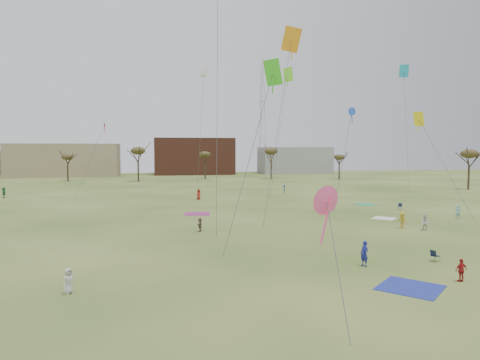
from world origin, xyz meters
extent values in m
plane|color=#2F5019|center=(0.00, 0.00, 0.00)|extent=(260.00, 260.00, 0.00)
imported|color=silver|center=(-12.61, -1.02, 0.74)|extent=(0.84, 0.85, 1.49)
imported|color=navy|center=(6.92, 1.17, 0.90)|extent=(0.65, 0.77, 1.81)
imported|color=#A91D1E|center=(11.19, -3.33, 0.73)|extent=(0.89, 0.44, 1.46)
imported|color=brown|center=(-3.25, 16.57, 0.69)|extent=(0.71, 1.34, 1.38)
imported|color=#B99322|center=(17.87, 14.31, 0.87)|extent=(1.00, 1.28, 1.74)
imported|color=#7CC7CE|center=(27.86, 18.62, 0.84)|extent=(0.72, 0.60, 1.68)
imported|color=silver|center=(19.45, 12.61, 0.83)|extent=(0.98, 1.02, 1.66)
imported|color=#246D35|center=(-33.20, 53.47, 0.90)|extent=(1.01, 1.76, 1.81)
imported|color=maroon|center=(-0.65, 44.54, 0.87)|extent=(1.02, 0.91, 1.74)
imported|color=#1C5083|center=(16.42, 52.42, 0.78)|extent=(0.85, 1.13, 1.56)
cube|color=#223096|center=(7.35, -3.85, 0.00)|extent=(4.81, 4.81, 0.03)
cube|color=white|center=(19.37, 20.60, 0.00)|extent=(3.55, 3.55, 0.03)
cube|color=#952D6E|center=(-2.42, 28.52, 0.00)|extent=(3.66, 3.66, 0.03)
cube|color=#369462|center=(23.40, 33.20, 0.00)|extent=(3.15, 3.15, 0.03)
cube|color=#121D33|center=(12.72, 1.41, 0.42)|extent=(0.62, 0.62, 0.04)
cube|color=#121D33|center=(12.49, 1.35, 0.65)|extent=(0.26, 0.52, 0.44)
cube|color=#161B3C|center=(25.42, 27.18, 0.42)|extent=(0.71, 0.71, 0.04)
cube|color=#161B3C|center=(25.57, 27.36, 0.65)|extent=(0.46, 0.43, 0.44)
cube|color=green|center=(0.64, 3.13, 13.74)|extent=(0.93, 0.93, 1.83)
cube|color=green|center=(0.64, 3.13, 13.10)|extent=(0.08, 0.08, 1.65)
cylinder|color=#4C4C51|center=(-1.23, 2.63, 7.32)|extent=(3.79, 1.04, 12.85)
cone|color=#E74987|center=(-0.05, -8.66, 6.00)|extent=(1.39, 0.10, 1.39)
cube|color=#E74987|center=(-0.05, -8.66, 5.12)|extent=(0.08, 0.08, 2.27)
cylinder|color=#4C4C51|center=(-0.24, -10.42, 3.45)|extent=(0.43, 3.54, 5.12)
cube|color=orange|center=(5.02, 12.67, 18.54)|extent=(1.15, 1.15, 2.25)
cube|color=orange|center=(5.02, 12.67, 17.75)|extent=(0.08, 0.08, 2.02)
cylinder|color=#4C4C51|center=(3.68, 12.65, 9.72)|extent=(2.71, 0.06, 17.65)
cube|color=yellow|center=(20.97, 16.58, 11.66)|extent=(0.84, 0.84, 1.65)
cube|color=yellow|center=(20.97, 16.58, 11.08)|extent=(0.08, 0.08, 1.48)
cylinder|color=#4C4C51|center=(22.55, 13.90, 6.28)|extent=(3.21, 5.41, 10.78)
cylinder|color=#4C4C51|center=(-2.23, 10.89, 13.99)|extent=(0.71, 3.08, 26.18)
cone|color=blue|center=(15.19, 21.11, 12.76)|extent=(0.94, 0.07, 0.94)
cube|color=blue|center=(15.19, 21.11, 12.16)|extent=(0.08, 0.08, 1.54)
cylinder|color=#4C4C51|center=(13.99, 20.74, 6.83)|extent=(2.43, 0.78, 11.87)
cube|color=#6EDC24|center=(12.96, 39.18, 19.98)|extent=(1.13, 1.13, 2.21)
cube|color=#6EDC24|center=(12.96, 39.18, 19.20)|extent=(0.08, 0.08, 1.99)
cylinder|color=#4C4C51|center=(11.42, 38.59, 10.44)|extent=(3.14, 1.22, 19.08)
cone|color=red|center=(-14.81, 39.26, 11.95)|extent=(0.89, 0.06, 0.89)
cube|color=red|center=(-14.81, 39.26, 11.38)|extent=(0.08, 0.08, 1.46)
cylinder|color=#4C4C51|center=(-16.71, 37.05, 6.42)|extent=(3.86, 4.48, 11.07)
cube|color=teal|center=(37.10, 46.16, 22.57)|extent=(1.16, 1.16, 2.28)
cube|color=teal|center=(37.10, 46.16, 21.77)|extent=(0.08, 0.08, 2.06)
cylinder|color=#4C4C51|center=(36.68, 44.19, 11.74)|extent=(0.88, 3.98, 21.68)
cube|color=silver|center=(0.87, 49.71, 21.88)|extent=(0.96, 0.96, 1.65)
cube|color=silver|center=(0.87, 49.71, 20.93)|extent=(0.08, 0.08, 2.47)
cylinder|color=#4C4C51|center=(0.18, 48.98, 11.39)|extent=(1.45, 1.50, 20.99)
cylinder|color=#3A2B1E|center=(-30.00, 92.00, 2.16)|extent=(0.40, 0.40, 4.32)
ellipsoid|color=#473D1E|center=(-30.00, 92.00, 6.34)|extent=(3.02, 3.02, 1.58)
cylinder|color=#3A2B1E|center=(-12.00, 88.00, 2.70)|extent=(0.40, 0.40, 5.40)
ellipsoid|color=#473D1E|center=(-12.00, 88.00, 7.92)|extent=(3.78, 3.78, 1.98)
cylinder|color=#3A2B1E|center=(6.00, 94.00, 2.34)|extent=(0.40, 0.40, 4.68)
ellipsoid|color=#473D1E|center=(6.00, 94.00, 6.86)|extent=(3.28, 3.28, 1.72)
cylinder|color=#3A2B1E|center=(24.00, 90.00, 2.64)|extent=(0.40, 0.40, 5.28)
ellipsoid|color=#473D1E|center=(24.00, 90.00, 7.74)|extent=(3.70, 3.70, 1.94)
cylinder|color=#3A2B1E|center=(42.00, 85.00, 2.10)|extent=(0.40, 0.40, 4.20)
ellipsoid|color=#473D1E|center=(42.00, 85.00, 6.16)|extent=(2.94, 2.94, 1.54)
cylinder|color=#3A2B1E|center=(56.00, 52.00, 2.52)|extent=(0.40, 0.40, 5.04)
ellipsoid|color=#473D1E|center=(56.00, 52.00, 7.39)|extent=(3.53, 3.53, 1.85)
cube|color=#937F60|center=(-35.00, 115.00, 5.00)|extent=(32.00, 14.00, 10.00)
cube|color=brown|center=(5.00, 120.00, 6.00)|extent=(26.00, 16.00, 12.00)
cube|color=gray|center=(40.00, 118.00, 4.50)|extent=(24.00, 12.00, 9.00)
cylinder|color=#9EA3A8|center=(30.90, 125.00, 19.00)|extent=(0.16, 0.16, 38.00)
cylinder|color=#9EA3A8|center=(29.55, 125.78, 19.00)|extent=(0.16, 0.16, 38.00)
cylinder|color=#9EA3A8|center=(29.55, 124.22, 19.00)|extent=(0.16, 0.16, 38.00)
cylinder|color=#9EA3A8|center=(30.00, 125.00, 39.50)|extent=(0.10, 0.10, 3.00)
camera|label=1|loc=(-7.58, -27.01, 8.32)|focal=32.56mm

